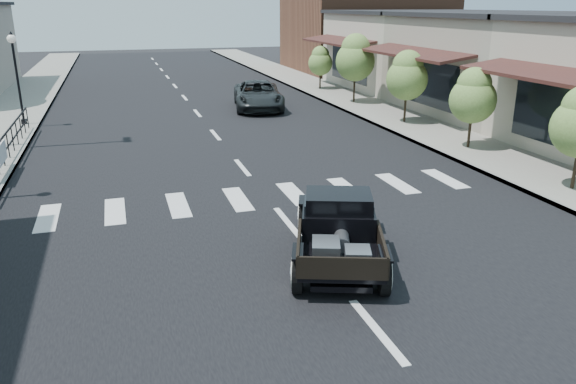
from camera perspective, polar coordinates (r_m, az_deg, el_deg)
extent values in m
plane|color=black|center=(11.91, 2.76, -6.53)|extent=(120.00, 120.00, 0.00)
cube|color=black|center=(25.90, -8.54, 7.12)|extent=(14.00, 80.00, 0.02)
cube|color=gray|center=(28.37, 8.83, 8.23)|extent=(3.00, 80.00, 0.15)
cube|color=gray|center=(29.87, 22.33, 11.82)|extent=(10.00, 9.00, 4.50)
cube|color=#BBAF9E|center=(37.28, 13.54, 13.74)|extent=(10.00, 9.00, 4.50)
cube|color=brown|center=(46.33, 7.80, 16.46)|extent=(11.00, 10.00, 7.00)
imported|color=black|center=(28.62, -3.05, 9.76)|extent=(3.11, 5.29, 1.38)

